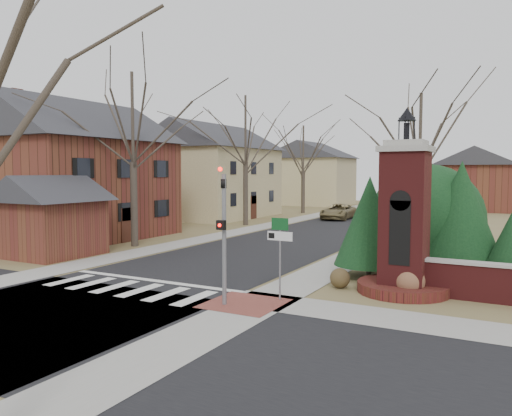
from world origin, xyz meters
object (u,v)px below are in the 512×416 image
Objects in this scene: pickup_truck at (338,212)px; brick_gate_monument at (404,232)px; traffic_signal_pole at (224,225)px; sign_post at (280,242)px; distant_car at (425,205)px.

brick_gate_monument is at bearing -67.80° from pickup_truck.
traffic_signal_pole is 1.64× the size of sign_post.
distant_car is at bearing 93.06° from sign_post.
brick_gate_monument is (3.41, 3.01, 0.22)m from sign_post.
brick_gate_monument is at bearing 41.42° from sign_post.
distant_car is at bearing 65.58° from pickup_truck.
pickup_truck is (-7.61, 28.19, -1.26)m from sign_post.
sign_post is 0.55× the size of pickup_truck.
traffic_signal_pole is at bearing -132.43° from sign_post.
distant_car reaches higher than pickup_truck.
sign_post is 29.23m from pickup_truck.
traffic_signal_pole is at bearing -79.38° from pickup_truck.
brick_gate_monument reaches higher than sign_post.
pickup_truck is at bearing 102.04° from traffic_signal_pole.
traffic_signal_pole is 42.42m from distant_car.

